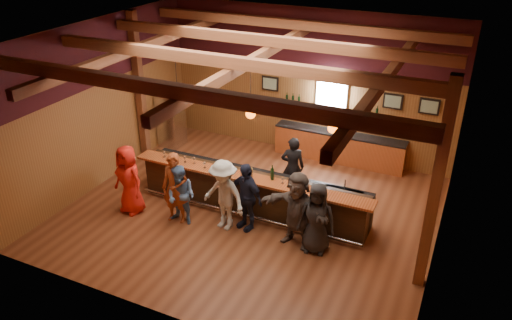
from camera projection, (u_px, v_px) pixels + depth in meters
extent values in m
plane|color=brown|center=(251.00, 211.00, 12.88)|extent=(9.00, 9.00, 0.00)
cube|color=brown|center=(307.00, 83.00, 15.10)|extent=(9.00, 0.04, 4.50)
cube|color=brown|center=(152.00, 216.00, 8.63)|extent=(9.00, 0.04, 4.50)
cube|color=brown|center=(101.00, 104.00, 13.55)|extent=(0.04, 8.00, 4.50)
cube|color=brown|center=(450.00, 169.00, 10.18)|extent=(0.04, 8.00, 4.50)
cube|color=brown|center=(250.00, 37.00, 10.85)|extent=(9.00, 8.00, 0.04)
cube|color=#350E13|center=(309.00, 37.00, 14.45)|extent=(9.00, 0.01, 1.70)
cube|color=#350E13|center=(94.00, 53.00, 12.91)|extent=(0.01, 8.00, 1.70)
cube|color=#350E13|center=(461.00, 104.00, 9.55)|extent=(0.01, 8.00, 1.70)
cube|color=brown|center=(139.00, 88.00, 14.71)|extent=(0.22, 0.22, 4.50)
cube|color=brown|center=(436.00, 189.00, 9.43)|extent=(0.22, 0.22, 4.50)
cube|color=brown|center=(175.00, 91.00, 8.55)|extent=(8.80, 0.20, 0.25)
cube|color=brown|center=(229.00, 62.00, 10.17)|extent=(8.80, 0.20, 0.25)
cube|color=brown|center=(268.00, 41.00, 11.79)|extent=(8.80, 0.20, 0.25)
cube|color=brown|center=(298.00, 25.00, 13.41)|extent=(8.80, 0.20, 0.25)
cube|color=brown|center=(140.00, 47.00, 12.22)|extent=(0.18, 7.80, 0.22)
cube|color=brown|center=(250.00, 61.00, 11.10)|extent=(0.18, 7.80, 0.22)
cube|color=brown|center=(386.00, 79.00, 9.97)|extent=(0.18, 7.80, 0.22)
cube|color=black|center=(251.00, 194.00, 12.64)|extent=(6.00, 0.60, 1.05)
cube|color=#933D1A|center=(248.00, 178.00, 12.25)|extent=(6.30, 0.50, 0.06)
cube|color=black|center=(257.00, 173.00, 12.77)|extent=(6.00, 0.48, 0.05)
cube|color=black|center=(257.00, 190.00, 12.99)|extent=(6.00, 0.48, 0.90)
cube|color=silver|center=(332.00, 192.00, 12.04)|extent=(0.45, 0.40, 0.14)
cube|color=silver|center=(353.00, 196.00, 11.86)|extent=(0.45, 0.40, 0.14)
cylinder|color=silver|center=(244.00, 214.00, 12.47)|extent=(6.00, 0.06, 0.06)
cube|color=#933D1A|center=(338.00, 148.00, 15.24)|extent=(4.00, 0.50, 0.90)
cube|color=black|center=(340.00, 134.00, 15.03)|extent=(4.00, 0.52, 0.05)
cube|color=silver|center=(332.00, 94.00, 14.85)|extent=(0.95, 0.08, 0.95)
cube|color=white|center=(331.00, 94.00, 14.81)|extent=(0.78, 0.01, 0.78)
cube|color=black|center=(270.00, 84.00, 15.57)|extent=(0.55, 0.04, 0.45)
cube|color=silver|center=(270.00, 84.00, 15.55)|extent=(0.45, 0.01, 0.35)
cube|color=black|center=(393.00, 101.00, 14.15)|extent=(0.55, 0.04, 0.45)
cube|color=silver|center=(393.00, 102.00, 14.13)|extent=(0.45, 0.01, 0.35)
cube|color=black|center=(429.00, 107.00, 13.77)|extent=(0.55, 0.04, 0.45)
cube|color=silver|center=(429.00, 107.00, 13.75)|extent=(0.45, 0.01, 0.35)
cube|color=#933D1A|center=(293.00, 105.00, 15.47)|extent=(0.60, 0.18, 0.04)
cylinder|color=black|center=(287.00, 99.00, 15.48)|extent=(0.07, 0.07, 0.26)
cylinder|color=black|center=(293.00, 100.00, 15.40)|extent=(0.07, 0.07, 0.26)
cylinder|color=black|center=(299.00, 101.00, 15.33)|extent=(0.07, 0.07, 0.26)
cube|color=#933D1A|center=(369.00, 117.00, 14.57)|extent=(0.60, 0.18, 0.04)
cylinder|color=black|center=(363.00, 111.00, 14.58)|extent=(0.07, 0.07, 0.26)
cylinder|color=black|center=(370.00, 112.00, 14.50)|extent=(0.07, 0.07, 0.26)
cylinder|color=black|center=(377.00, 113.00, 14.43)|extent=(0.07, 0.07, 0.26)
cylinder|color=black|center=(176.00, 77.00, 12.13)|extent=(0.01, 0.01, 1.25)
sphere|color=#EF560B|center=(178.00, 101.00, 12.41)|extent=(0.24, 0.24, 0.24)
cylinder|color=black|center=(250.00, 88.00, 11.38)|extent=(0.01, 0.01, 1.25)
sphere|color=#EF560B|center=(251.00, 114.00, 11.66)|extent=(0.24, 0.24, 0.24)
cylinder|color=black|center=(335.00, 101.00, 10.63)|extent=(0.01, 0.01, 1.25)
sphere|color=#EF560B|center=(333.00, 128.00, 10.91)|extent=(0.24, 0.24, 0.24)
cube|color=silver|center=(171.00, 119.00, 16.12)|extent=(0.70, 0.70, 1.80)
imported|color=red|center=(129.00, 180.00, 12.51)|extent=(1.00, 0.75, 1.83)
imported|color=#983E1B|center=(175.00, 188.00, 12.12)|extent=(0.73, 0.54, 1.83)
imported|color=#5579AA|center=(181.00, 195.00, 12.10)|extent=(0.77, 0.61, 1.55)
imported|color=silver|center=(224.00, 195.00, 11.84)|extent=(1.29, 0.91, 1.81)
imported|color=#1D223A|center=(246.00, 196.00, 11.87)|extent=(1.11, 0.75, 1.74)
imported|color=#514641|center=(297.00, 210.00, 11.24)|extent=(1.79, 0.83, 1.86)
imported|color=black|center=(317.00, 218.00, 11.05)|extent=(0.91, 0.67, 1.72)
imported|color=black|center=(293.00, 167.00, 13.23)|extent=(0.72, 0.59, 1.71)
cylinder|color=brown|center=(248.00, 173.00, 12.18)|extent=(0.22, 0.22, 0.23)
cylinder|color=black|center=(272.00, 174.00, 12.09)|extent=(0.08, 0.08, 0.27)
cylinder|color=black|center=(272.00, 167.00, 12.00)|extent=(0.03, 0.03, 0.09)
cylinder|color=black|center=(272.00, 175.00, 12.04)|extent=(0.07, 0.07, 0.24)
cylinder|color=black|center=(273.00, 169.00, 11.97)|extent=(0.02, 0.02, 0.08)
cylinder|color=silver|center=(164.00, 157.00, 13.19)|extent=(0.07, 0.07, 0.01)
cylinder|color=silver|center=(164.00, 155.00, 13.17)|extent=(0.01, 0.01, 0.10)
sphere|color=silver|center=(164.00, 152.00, 13.14)|extent=(0.08, 0.08, 0.08)
cylinder|color=silver|center=(185.00, 162.00, 12.94)|extent=(0.07, 0.07, 0.01)
cylinder|color=silver|center=(185.00, 160.00, 12.91)|extent=(0.01, 0.01, 0.10)
sphere|color=silver|center=(185.00, 157.00, 12.87)|extent=(0.08, 0.08, 0.08)
cylinder|color=silver|center=(194.00, 163.00, 12.88)|extent=(0.07, 0.07, 0.01)
cylinder|color=silver|center=(194.00, 161.00, 12.85)|extent=(0.01, 0.01, 0.10)
sphere|color=silver|center=(194.00, 158.00, 12.81)|extent=(0.08, 0.08, 0.08)
cylinder|color=silver|center=(205.00, 168.00, 12.65)|extent=(0.07, 0.07, 0.01)
cylinder|color=silver|center=(205.00, 166.00, 12.63)|extent=(0.01, 0.01, 0.10)
sphere|color=silver|center=(205.00, 163.00, 12.59)|extent=(0.08, 0.08, 0.08)
cylinder|color=silver|center=(232.00, 173.00, 12.38)|extent=(0.07, 0.07, 0.01)
cylinder|color=silver|center=(232.00, 172.00, 12.35)|extent=(0.01, 0.01, 0.09)
sphere|color=silver|center=(232.00, 169.00, 12.32)|extent=(0.07, 0.07, 0.07)
cylinder|color=silver|center=(283.00, 183.00, 11.94)|extent=(0.07, 0.07, 0.01)
cylinder|color=silver|center=(283.00, 181.00, 11.92)|extent=(0.01, 0.01, 0.10)
sphere|color=silver|center=(283.00, 178.00, 11.88)|extent=(0.08, 0.08, 0.08)
cylinder|color=silver|center=(306.00, 187.00, 11.77)|extent=(0.07, 0.07, 0.01)
cylinder|color=silver|center=(306.00, 185.00, 11.75)|extent=(0.01, 0.01, 0.10)
sphere|color=silver|center=(306.00, 182.00, 11.71)|extent=(0.08, 0.08, 0.08)
cylinder|color=silver|center=(322.00, 193.00, 11.53)|extent=(0.06, 0.06, 0.01)
cylinder|color=silver|center=(322.00, 191.00, 11.51)|extent=(0.01, 0.01, 0.09)
sphere|color=silver|center=(322.00, 188.00, 11.48)|extent=(0.07, 0.07, 0.07)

